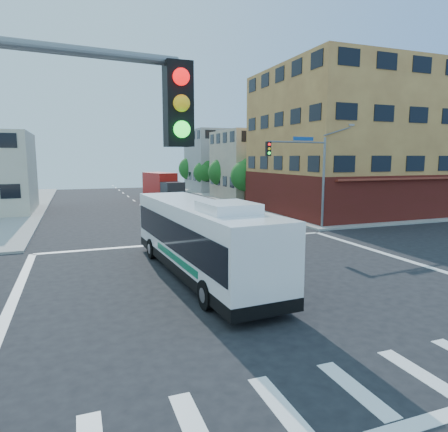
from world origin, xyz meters
name	(u,v)px	position (x,y,z in m)	size (l,w,h in m)	color
ground	(253,285)	(0.00, 0.00, 0.00)	(120.00, 120.00, 0.00)	black
sidewalk_ne	(365,193)	(35.00, 35.00, 0.07)	(50.00, 50.00, 0.15)	gray
corner_building_ne	(357,154)	(19.99, 18.48, 5.89)	(18.10, 15.44, 14.00)	gold
building_east_near	(263,165)	(16.98, 33.98, 4.51)	(12.06, 10.06, 9.00)	#C5B696
building_east_far	(226,161)	(16.98, 47.98, 5.01)	(12.06, 10.06, 10.00)	gray
signal_mast_ne	(306,165)	(9.08, 10.62, 4.98)	(7.91, 1.13, 8.07)	slate
street_tree_a	(247,174)	(11.90, 27.92, 3.59)	(3.60, 3.60, 5.53)	#332312
street_tree_b	(223,171)	(11.90, 35.92, 3.75)	(3.80, 3.80, 5.79)	#332312
street_tree_c	(205,171)	(11.90, 43.92, 3.46)	(3.40, 3.40, 5.29)	#332312
street_tree_d	(191,167)	(11.90, 51.92, 3.88)	(4.00, 4.00, 6.03)	#332312
transit_bus	(200,237)	(-1.75, 2.18, 1.85)	(3.50, 12.89, 3.78)	black
box_truck	(163,188)	(3.27, 34.39, 1.76)	(3.94, 8.36, 3.62)	#2A2A2F
parked_car	(196,202)	(5.14, 25.90, 0.72)	(1.71, 4.24, 1.44)	#DCAB59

